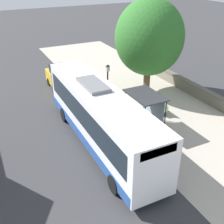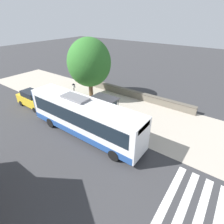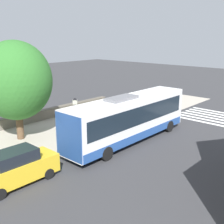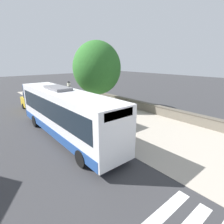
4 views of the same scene
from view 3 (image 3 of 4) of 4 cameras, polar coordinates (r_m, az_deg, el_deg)
The scene contains 11 objects.
ground_plane at distance 22.49m, azimuth -3.69°, elevation -6.31°, with size 120.00×120.00×0.00m, color #353538.
sidewalk_plaza at distance 25.73m, azimuth -10.70°, elevation -3.72°, with size 9.00×44.00×0.02m.
crosswalk_stripes at distance 31.00m, azimuth 21.67°, elevation -1.31°, with size 9.00×5.25×0.01m.
stone_wall at distance 28.80m, azimuth -15.64°, elevation -0.94°, with size 0.60×20.00×1.01m.
bus at distance 22.19m, azimuth 3.43°, elevation -1.22°, with size 2.60×12.26×3.82m.
bus_shelter at distance 24.28m, azimuth -3.67°, elevation 0.68°, with size 1.89×2.87×2.59m.
pedestrian at distance 26.96m, azimuth 7.08°, elevation -0.54°, with size 0.34×0.22×1.67m.
bench at distance 25.51m, azimuth -9.14°, elevation -2.73°, with size 0.40×1.47×0.88m.
street_lamp_near at distance 21.17m, azimuth -7.43°, elevation -1.22°, with size 0.28×0.28×3.84m.
shade_tree at distance 23.39m, azimuth -18.96°, elevation 6.01°, with size 5.68×5.68×7.97m.
parked_car_behind_bus at distance 17.11m, azimuth -18.77°, elevation -10.68°, with size 1.88×4.66×2.06m.
Camera 3 is at (15.12, -14.49, 8.21)m, focal length 45.00 mm.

